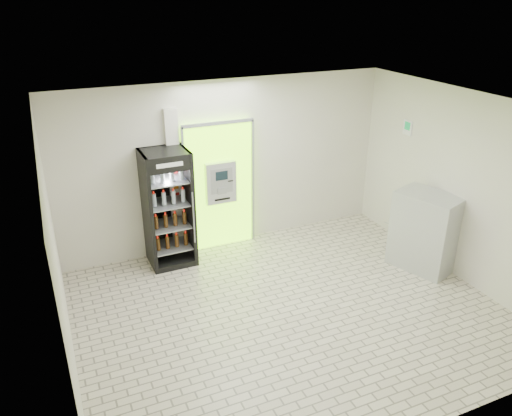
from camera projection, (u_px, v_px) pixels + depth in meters
ground at (289, 311)px, 7.36m from camera, size 6.00×6.00×0.00m
room_shell at (293, 196)px, 6.61m from camera, size 6.00×6.00×6.00m
atm_assembly at (219, 185)px, 8.83m from camera, size 1.30×0.24×2.33m
pillar at (175, 184)px, 8.53m from camera, size 0.22×0.11×2.60m
beverage_cooler at (168, 210)px, 8.34m from camera, size 0.76×0.72×2.01m
steel_cabinet at (425, 231)px, 8.30m from camera, size 0.98×1.16×1.32m
exit_sign at (408, 128)px, 8.76m from camera, size 0.02×0.22×0.26m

